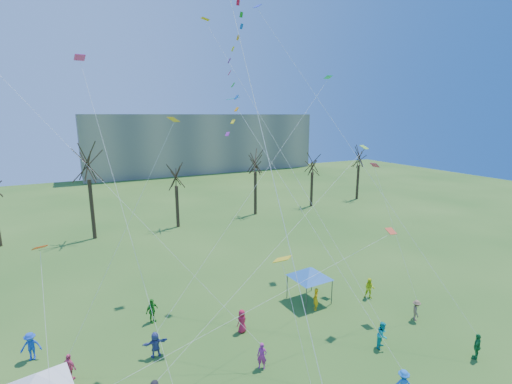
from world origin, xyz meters
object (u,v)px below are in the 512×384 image
canopy_tent_blue (310,272)px  canopy_tent_white (37,382)px  distant_building (203,143)px  big_box_kite (239,71)px

canopy_tent_blue → canopy_tent_white: bearing=-167.6°
distant_building → big_box_kite: 79.82m
canopy_tent_blue → distant_building: bearing=77.6°
distant_building → big_box_kite: (-23.70, -75.63, 9.44)m
canopy_tent_white → canopy_tent_blue: canopy_tent_white is taller
distant_building → big_box_kite: big_box_kite is taller
big_box_kite → canopy_tent_blue: big_box_kite is taller
canopy_tent_white → canopy_tent_blue: (18.44, 4.05, -0.06)m
distant_building → canopy_tent_blue: 72.88m
distant_building → canopy_tent_blue: bearing=-102.4°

